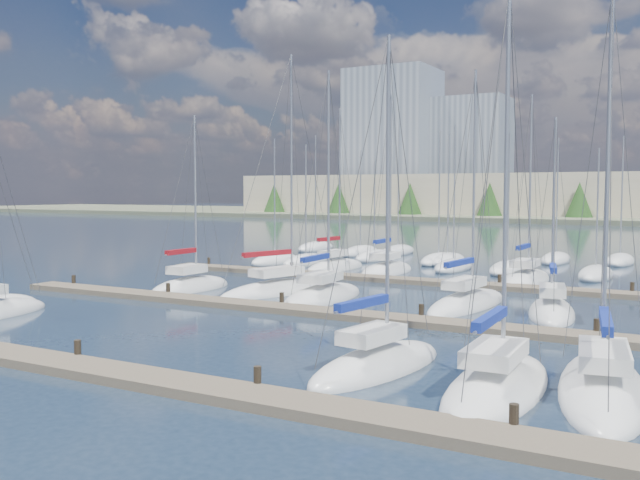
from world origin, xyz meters
The scene contains 17 objects.
ground centered at (0.00, 60.00, 0.00)m, with size 400.00×400.00×0.00m, color #233246.
dock_near centered at (0.00, 2.01, 0.15)m, with size 44.00×1.93×1.10m.
dock_mid centered at (0.00, 16.01, 0.15)m, with size 44.00×1.93×1.10m.
dock_far centered at (0.00, 30.01, 0.15)m, with size 44.00×1.93×1.10m.
sailboat_j centered at (-3.56, 20.71, 0.18)m, with size 3.46×8.56×14.04m.
sailboat_f centered at (13.45, 8.07, 0.18)m, with size 4.13×9.75×13.40m.
sailboat_l centered at (9.19, 21.60, 0.18)m, with size 3.72×7.21×10.78m.
sailboat_k centered at (4.58, 22.25, 0.19)m, with size 3.12×9.15×13.63m.
sailboat_h centered at (-12.92, 20.06, 0.18)m, with size 2.69×6.93×11.87m.
sailboat_d centered at (6.09, 7.29, 0.19)m, with size 3.39×7.79×12.50m.
sailboat_n centered at (-10.30, 34.79, 0.20)m, with size 2.92×7.65×13.61m.
sailboat_p centered at (4.87, 34.49, 0.18)m, with size 2.74×8.09×13.71m.
sailboat_i centered at (-7.12, 21.86, 0.19)m, with size 5.26×9.97×15.45m.
sailboat_e centered at (10.54, 6.64, 0.18)m, with size 3.03×8.56×13.45m.
sailboat_o centered at (-5.81, 34.84, 0.19)m, with size 3.08×7.79×14.43m.
distant_boats centered at (-4.34, 43.76, 0.29)m, with size 36.93×20.75×13.30m.
shoreline centered at (-13.29, 149.77, 7.44)m, with size 400.00×60.00×38.00m.
Camera 1 is at (16.47, -15.25, 6.35)m, focal length 40.00 mm.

